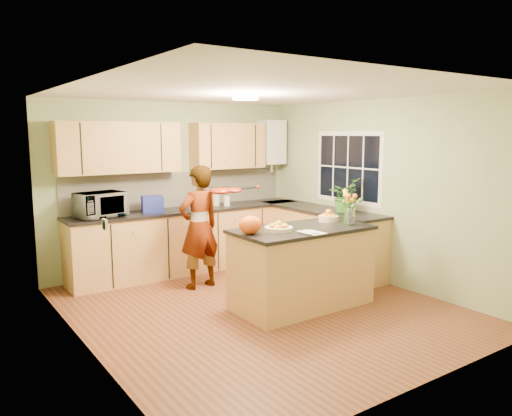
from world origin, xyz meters
TOP-DOWN VIEW (x-y plane):
  - floor at (0.00, 0.00)m, footprint 4.50×4.50m
  - ceiling at (0.00, 0.00)m, footprint 4.00×4.50m
  - wall_back at (0.00, 2.25)m, footprint 4.00×0.02m
  - wall_front at (0.00, -2.25)m, footprint 4.00×0.02m
  - wall_left at (-2.00, 0.00)m, footprint 0.02×4.50m
  - wall_right at (2.00, 0.00)m, footprint 0.02×4.50m
  - back_counter at (0.10, 1.95)m, footprint 3.64×0.62m
  - right_counter at (1.70, 0.85)m, footprint 0.62×2.24m
  - splashback at (0.10, 2.23)m, footprint 3.60×0.02m
  - upper_cabinets at (-0.18, 2.08)m, footprint 3.20×0.34m
  - boiler at (1.70, 2.09)m, footprint 0.40×0.30m
  - window_right at (1.99, 0.60)m, footprint 0.01×1.30m
  - light_switch at (-1.99, -0.60)m, footprint 0.02×0.09m
  - ceiling_lamp at (0.00, 0.30)m, footprint 0.30×0.30m
  - peninsula_island at (0.45, -0.22)m, footprint 1.65×0.85m
  - fruit_dish at (0.10, -0.22)m, footprint 0.32×0.32m
  - orange_bowl at (1.00, -0.07)m, footprint 0.25×0.25m
  - flower_vase at (1.05, -0.40)m, footprint 0.25×0.25m
  - orange_bag at (-0.25, -0.17)m, footprint 0.34×0.32m
  - papers at (0.35, -0.52)m, footprint 0.20×0.27m
  - violinist at (-0.19, 1.12)m, footprint 0.64×0.46m
  - violin at (0.01, 0.90)m, footprint 0.70×0.61m
  - microwave at (-1.24, 1.92)m, footprint 0.67×0.52m
  - blue_box at (-0.51, 1.91)m, footprint 0.33×0.27m
  - kettle at (0.11, 1.93)m, footprint 0.14×0.14m
  - jar_cream at (0.57, 2.00)m, footprint 0.13×0.13m
  - jar_white at (0.70, 1.88)m, footprint 0.12×0.12m
  - potted_plant at (1.70, 0.37)m, footprint 0.55×0.52m

SIDE VIEW (x-z plane):
  - floor at x=0.00m, z-range 0.00..0.00m
  - back_counter at x=0.10m, z-range 0.00..0.94m
  - right_counter at x=1.70m, z-range 0.00..0.94m
  - peninsula_island at x=0.45m, z-range 0.00..0.95m
  - violinist at x=-0.19m, z-range 0.00..1.63m
  - papers at x=0.35m, z-range 0.95..0.96m
  - fruit_dish at x=0.10m, z-range 0.94..1.05m
  - orange_bowl at x=1.00m, z-range 0.94..1.08m
  - jar_white at x=0.70m, z-range 0.94..1.09m
  - jar_cream at x=0.57m, z-range 0.94..1.11m
  - orange_bag at x=-0.25m, z-range 0.95..1.15m
  - kettle at x=0.11m, z-range 0.92..1.18m
  - blue_box at x=-0.51m, z-range 0.94..1.17m
  - microwave at x=-1.24m, z-range 0.94..1.27m
  - potted_plant at x=1.70m, z-range 0.94..1.43m
  - splashback at x=0.10m, z-range 0.94..1.46m
  - wall_back at x=0.00m, z-range 0.00..2.50m
  - wall_front at x=0.00m, z-range 0.00..2.50m
  - wall_left at x=-2.00m, z-range 0.00..2.50m
  - wall_right at x=2.00m, z-range 0.00..2.50m
  - flower_vase at x=1.05m, z-range 1.02..1.48m
  - light_switch at x=-1.99m, z-range 1.26..1.34m
  - violin at x=0.01m, z-range 1.22..1.40m
  - window_right at x=1.99m, z-range 1.02..2.08m
  - upper_cabinets at x=-0.18m, z-range 1.50..2.20m
  - boiler at x=1.70m, z-range 1.47..2.33m
  - ceiling_lamp at x=0.00m, z-range 2.43..2.50m
  - ceiling at x=0.00m, z-range 2.49..2.51m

